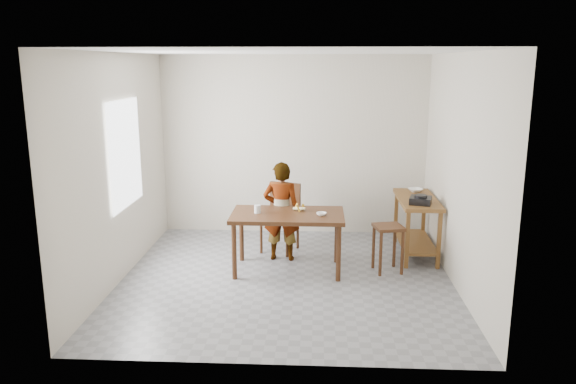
# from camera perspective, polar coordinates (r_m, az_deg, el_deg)

# --- Properties ---
(floor) EXTENTS (4.00, 4.00, 0.04)m
(floor) POSITION_cam_1_polar(r_m,az_deg,el_deg) (6.95, -0.18, -8.97)
(floor) COLOR slate
(floor) RESTS_ON ground
(ceiling) EXTENTS (4.00, 4.00, 0.04)m
(ceiling) POSITION_cam_1_polar(r_m,az_deg,el_deg) (6.45, -0.19, 14.24)
(ceiling) COLOR white
(ceiling) RESTS_ON wall_back
(wall_back) EXTENTS (4.00, 0.04, 2.70)m
(wall_back) POSITION_cam_1_polar(r_m,az_deg,el_deg) (8.55, 0.58, 4.73)
(wall_back) COLOR beige
(wall_back) RESTS_ON ground
(wall_front) EXTENTS (4.00, 0.04, 2.70)m
(wall_front) POSITION_cam_1_polar(r_m,az_deg,el_deg) (4.60, -1.60, -2.54)
(wall_front) COLOR beige
(wall_front) RESTS_ON ground
(wall_left) EXTENTS (0.04, 4.00, 2.70)m
(wall_left) POSITION_cam_1_polar(r_m,az_deg,el_deg) (6.97, -17.02, 2.26)
(wall_left) COLOR beige
(wall_left) RESTS_ON ground
(wall_right) EXTENTS (0.04, 4.00, 2.70)m
(wall_right) POSITION_cam_1_polar(r_m,az_deg,el_deg) (6.76, 17.19, 1.92)
(wall_right) COLOR beige
(wall_right) RESTS_ON ground
(window_pane) EXTENTS (0.02, 1.10, 1.30)m
(window_pane) POSITION_cam_1_polar(r_m,az_deg,el_deg) (7.12, -16.18, 3.75)
(window_pane) COLOR white
(window_pane) RESTS_ON wall_left
(dining_table) EXTENTS (1.40, 0.80, 0.75)m
(dining_table) POSITION_cam_1_polar(r_m,az_deg,el_deg) (7.10, -0.04, -5.10)
(dining_table) COLOR #3E2211
(dining_table) RESTS_ON floor
(prep_counter) EXTENTS (0.50, 1.20, 0.80)m
(prep_counter) POSITION_cam_1_polar(r_m,az_deg,el_deg) (7.87, 12.87, -3.43)
(prep_counter) COLOR brown
(prep_counter) RESTS_ON floor
(child) EXTENTS (0.50, 0.35, 1.33)m
(child) POSITION_cam_1_polar(r_m,az_deg,el_deg) (7.42, -0.68, -1.97)
(child) COLOR white
(child) RESTS_ON floor
(dining_chair) EXTENTS (0.58, 0.58, 0.94)m
(dining_chair) POSITION_cam_1_polar(r_m,az_deg,el_deg) (7.80, -0.86, -2.70)
(dining_chair) COLOR #3E2211
(dining_chair) RESTS_ON floor
(stool) EXTENTS (0.41, 0.41, 0.60)m
(stool) POSITION_cam_1_polar(r_m,az_deg,el_deg) (7.20, 10.10, -5.67)
(stool) COLOR #3E2211
(stool) RESTS_ON floor
(glass_tumbler) EXTENTS (0.09, 0.09, 0.10)m
(glass_tumbler) POSITION_cam_1_polar(r_m,az_deg,el_deg) (7.00, -3.12, -1.74)
(glass_tumbler) COLOR silver
(glass_tumbler) RESTS_ON dining_table
(small_bowl) EXTENTS (0.16, 0.16, 0.04)m
(small_bowl) POSITION_cam_1_polar(r_m,az_deg,el_deg) (6.90, 3.41, -2.25)
(small_bowl) COLOR white
(small_bowl) RESTS_ON dining_table
(banana) EXTENTS (0.20, 0.17, 0.06)m
(banana) POSITION_cam_1_polar(r_m,az_deg,el_deg) (7.11, 1.14, -1.66)
(banana) COLOR yellow
(banana) RESTS_ON dining_table
(serving_bowl) EXTENTS (0.26, 0.26, 0.05)m
(serving_bowl) POSITION_cam_1_polar(r_m,az_deg,el_deg) (8.12, 12.80, 0.19)
(serving_bowl) COLOR white
(serving_bowl) RESTS_ON prep_counter
(gas_burner) EXTENTS (0.33, 0.33, 0.09)m
(gas_burner) POSITION_cam_1_polar(r_m,az_deg,el_deg) (7.44, 13.32, -0.84)
(gas_burner) COLOR black
(gas_burner) RESTS_ON prep_counter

